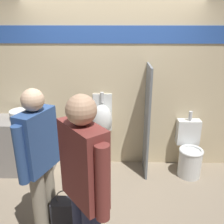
# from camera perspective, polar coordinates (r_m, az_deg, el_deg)

# --- Properties ---
(ground_plane) EXTENTS (16.00, 16.00, 0.00)m
(ground_plane) POSITION_cam_1_polar(r_m,az_deg,el_deg) (3.82, -0.06, -15.83)
(ground_plane) COLOR gray
(display_wall) EXTENTS (3.90, 0.07, 2.70)m
(display_wall) POSITION_cam_1_polar(r_m,az_deg,el_deg) (3.78, 0.14, 6.75)
(display_wall) COLOR beige
(display_wall) RESTS_ON ground_plane
(sink_counter) EXTENTS (0.97, 0.50, 0.86)m
(sink_counter) POSITION_cam_1_polar(r_m,az_deg,el_deg) (4.13, -20.09, -7.18)
(sink_counter) COLOR gray
(sink_counter) RESTS_ON ground_plane
(sink_basin) EXTENTS (0.34, 0.34, 0.27)m
(sink_basin) POSITION_cam_1_polar(r_m,az_deg,el_deg) (3.96, -20.04, -0.52)
(sink_basin) COLOR silver
(sink_basin) RESTS_ON sink_counter
(cell_phone) EXTENTS (0.07, 0.14, 0.01)m
(cell_phone) POSITION_cam_1_polar(r_m,az_deg,el_deg) (3.77, -17.28, -2.23)
(cell_phone) COLOR #232328
(cell_phone) RESTS_ON sink_counter
(divider_near_counter) EXTENTS (0.03, 0.49, 1.67)m
(divider_near_counter) POSITION_cam_1_polar(r_m,az_deg,el_deg) (3.71, 7.98, -2.28)
(divider_near_counter) COLOR slate
(divider_near_counter) RESTS_ON ground_plane
(urinal_near_counter) EXTENTS (0.31, 0.26, 1.23)m
(urinal_near_counter) POSITION_cam_1_polar(r_m,az_deg,el_deg) (3.81, -2.26, -1.78)
(urinal_near_counter) COLOR silver
(urinal_near_counter) RESTS_ON ground_plane
(toilet) EXTENTS (0.36, 0.52, 0.96)m
(toilet) POSITION_cam_1_polar(r_m,az_deg,el_deg) (4.03, 17.27, -8.94)
(toilet) COLOR silver
(toilet) RESTS_ON ground_plane
(person_in_vest) EXTENTS (0.43, 0.51, 1.77)m
(person_in_vest) POSITION_cam_1_polar(r_m,az_deg,el_deg) (2.14, -6.24, -16.71)
(person_in_vest) COLOR #282D4C
(person_in_vest) RESTS_ON ground_plane
(person_with_lanyard) EXTENTS (0.33, 0.55, 1.67)m
(person_with_lanyard) POSITION_cam_1_polar(r_m,az_deg,el_deg) (2.70, -16.21, -10.34)
(person_with_lanyard) COLOR gray
(person_with_lanyard) RESTS_ON ground_plane
(shopping_bag) EXTENTS (0.31, 0.17, 0.55)m
(shopping_bag) POSITION_cam_1_polar(r_m,az_deg,el_deg) (3.06, -10.35, -22.22)
(shopping_bag) COLOR #232328
(shopping_bag) RESTS_ON ground_plane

